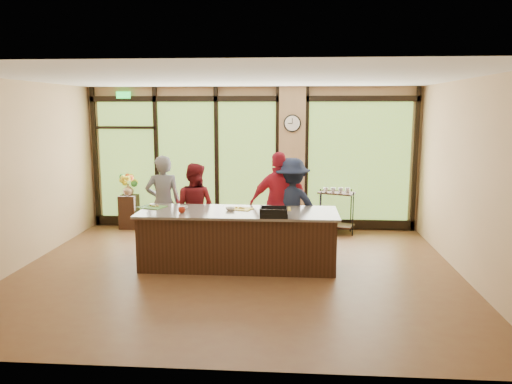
% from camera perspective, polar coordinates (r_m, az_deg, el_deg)
% --- Properties ---
extents(floor, '(7.00, 7.00, 0.00)m').
position_cam_1_polar(floor, '(8.00, -2.25, -9.09)').
color(floor, brown).
rests_on(floor, ground).
extents(ceiling, '(7.00, 7.00, 0.00)m').
position_cam_1_polar(ceiling, '(7.60, -2.41, 12.88)').
color(ceiling, silver).
rests_on(ceiling, back_wall).
extents(back_wall, '(7.00, 0.00, 7.00)m').
position_cam_1_polar(back_wall, '(10.62, -0.48, 3.84)').
color(back_wall, tan).
rests_on(back_wall, floor).
extents(left_wall, '(0.00, 6.00, 6.00)m').
position_cam_1_polar(left_wall, '(8.77, -25.69, 1.68)').
color(left_wall, tan).
rests_on(left_wall, floor).
extents(right_wall, '(0.00, 6.00, 6.00)m').
position_cam_1_polar(right_wall, '(8.05, 23.27, 1.22)').
color(right_wall, tan).
rests_on(right_wall, floor).
extents(window_wall, '(6.90, 0.12, 3.00)m').
position_cam_1_polar(window_wall, '(10.58, 0.38, 3.25)').
color(window_wall, tan).
rests_on(window_wall, floor).
extents(island_base, '(3.10, 1.00, 0.88)m').
position_cam_1_polar(island_base, '(8.16, -2.04, -5.49)').
color(island_base, black).
rests_on(island_base, floor).
extents(countertop, '(3.20, 1.10, 0.04)m').
position_cam_1_polar(countertop, '(8.05, -2.06, -2.33)').
color(countertop, gray).
rests_on(countertop, island_base).
extents(wall_clock, '(0.36, 0.04, 0.36)m').
position_cam_1_polar(wall_clock, '(10.40, 4.17, 7.84)').
color(wall_clock, black).
rests_on(wall_clock, window_wall).
extents(cook_left, '(0.72, 0.58, 1.74)m').
position_cam_1_polar(cook_left, '(9.14, -10.55, -1.26)').
color(cook_left, slate).
rests_on(cook_left, floor).
extents(cook_midleft, '(0.91, 0.79, 1.60)m').
position_cam_1_polar(cook_midleft, '(9.04, -7.06, -1.74)').
color(cook_midleft, maroon).
rests_on(cook_midleft, floor).
extents(cook_midright, '(1.13, 0.65, 1.82)m').
position_cam_1_polar(cook_midright, '(8.69, 2.73, -1.38)').
color(cook_midright, '#B41B2E').
rests_on(cook_midright, floor).
extents(cook_right, '(1.15, 0.71, 1.71)m').
position_cam_1_polar(cook_right, '(8.71, 4.07, -1.72)').
color(cook_right, '#192038').
rests_on(cook_right, floor).
extents(roasting_pan, '(0.43, 0.34, 0.07)m').
position_cam_1_polar(roasting_pan, '(7.62, 2.04, -2.57)').
color(roasting_pan, black).
rests_on(roasting_pan, countertop).
extents(mixing_bowl, '(0.37, 0.37, 0.07)m').
position_cam_1_polar(mixing_bowl, '(7.80, 1.54, -2.30)').
color(mixing_bowl, silver).
rests_on(mixing_bowl, countertop).
extents(cutting_board_left, '(0.50, 0.44, 0.01)m').
position_cam_1_polar(cutting_board_left, '(8.52, -11.79, -1.68)').
color(cutting_board_left, '#437C2D').
rests_on(cutting_board_left, countertop).
extents(cutting_board_center, '(0.42, 0.37, 0.01)m').
position_cam_1_polar(cutting_board_center, '(8.20, -1.70, -1.93)').
color(cutting_board_center, yellow).
rests_on(cutting_board_center, countertop).
extents(cutting_board_right, '(0.38, 0.29, 0.01)m').
position_cam_1_polar(cutting_board_right, '(8.20, 2.67, -1.93)').
color(cutting_board_right, yellow).
rests_on(cutting_board_right, countertop).
extents(prep_bowl_near, '(0.18, 0.18, 0.05)m').
position_cam_1_polar(prep_bowl_near, '(8.29, -8.30, -1.78)').
color(prep_bowl_near, silver).
rests_on(prep_bowl_near, countertop).
extents(prep_bowl_mid, '(0.19, 0.19, 0.05)m').
position_cam_1_polar(prep_bowl_mid, '(8.11, -2.97, -1.94)').
color(prep_bowl_mid, silver).
rests_on(prep_bowl_mid, countertop).
extents(prep_bowl_far, '(0.16, 0.16, 0.03)m').
position_cam_1_polar(prep_bowl_far, '(8.12, 1.07, -1.97)').
color(prep_bowl_far, silver).
rests_on(prep_bowl_far, countertop).
extents(red_ramekin, '(0.13, 0.13, 0.09)m').
position_cam_1_polar(red_ramekin, '(7.98, -8.48, -2.07)').
color(red_ramekin, '#9F220F').
rests_on(red_ramekin, countertop).
extents(flower_stand, '(0.37, 0.37, 0.72)m').
position_cam_1_polar(flower_stand, '(11.08, -14.29, -2.19)').
color(flower_stand, black).
rests_on(flower_stand, floor).
extents(flower_vase, '(0.31, 0.31, 0.25)m').
position_cam_1_polar(flower_vase, '(11.00, -14.40, 0.28)').
color(flower_vase, '#8C6E4C').
rests_on(flower_vase, flower_stand).
extents(bar_cart, '(0.80, 0.64, 0.96)m').
position_cam_1_polar(bar_cart, '(10.35, 9.16, -1.60)').
color(bar_cart, black).
rests_on(bar_cart, floor).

